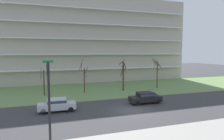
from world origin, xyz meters
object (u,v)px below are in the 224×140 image
tree_far_left (44,81)px  traffic_signal_mast (49,86)px  sedan_silver_center_left (57,104)px  tree_center (123,75)px  tree_right (157,72)px  sedan_black_near_left (145,97)px  tree_left (84,78)px

tree_far_left → traffic_signal_mast: traffic_signal_mast is taller
tree_far_left → sedan_silver_center_left: 9.54m
sedan_silver_center_left → tree_center: bearing=-141.6°
tree_far_left → tree_center: size_ratio=0.80×
tree_right → tree_far_left: bearing=-180.0°
tree_center → sedan_silver_center_left: bearing=-142.9°
tree_center → sedan_silver_center_left: 15.30m
tree_far_left → sedan_black_near_left: 16.32m
tree_center → tree_right: size_ratio=0.93×
sedan_black_near_left → traffic_signal_mast: 15.19m
tree_left → tree_center: size_ratio=1.03×
tree_center → tree_far_left: bearing=179.4°
tree_far_left → traffic_signal_mast: bearing=-87.9°
tree_right → tree_left: bearing=179.9°
tree_right → sedan_black_near_left: size_ratio=1.39×
tree_left → traffic_signal_mast: bearing=-109.2°
sedan_silver_center_left → tree_far_left: bearing=-79.5°
tree_far_left → tree_left: bearing=0.4°
sedan_silver_center_left → traffic_signal_mast: size_ratio=0.68×
tree_right → sedan_silver_center_left: 21.41m
tree_center → tree_left: bearing=178.5°
tree_far_left → traffic_signal_mast: (0.61, -16.80, 1.96)m
tree_far_left → tree_right: (20.65, 0.02, 0.80)m
sedan_silver_center_left → tree_left: bearing=-116.7°
tree_left → tree_center: (7.13, -0.18, 0.26)m
sedan_black_near_left → sedan_silver_center_left: (-11.82, -0.00, 0.00)m
tree_far_left → sedan_silver_center_left: size_ratio=1.03×
tree_left → sedan_black_near_left: tree_left is taller
tree_left → tree_far_left: bearing=-179.6°
tree_far_left → tree_right: bearing=0.0°
traffic_signal_mast → tree_far_left: bearing=92.1°
tree_center → sedan_black_near_left: tree_center is taller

